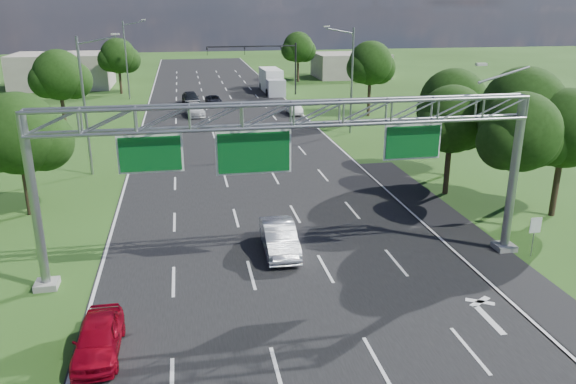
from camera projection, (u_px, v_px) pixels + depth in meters
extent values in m
plane|color=#264615|center=(245.00, 166.00, 43.97)|extent=(220.00, 220.00, 0.00)
cube|color=black|center=(245.00, 166.00, 43.97)|extent=(18.00, 180.00, 0.02)
cube|color=black|center=(462.00, 236.00, 30.84)|extent=(3.00, 30.00, 0.02)
cube|color=gray|center=(504.00, 247.00, 29.16)|extent=(1.00, 1.00, 0.30)
cylinder|color=gray|center=(514.00, 176.00, 27.92)|extent=(0.44, 0.44, 8.00)
cube|color=gray|center=(47.00, 284.00, 25.26)|extent=(1.00, 1.00, 0.30)
cylinder|color=gray|center=(35.00, 204.00, 24.02)|extent=(0.40, 0.40, 8.00)
cylinder|color=gray|center=(504.00, 75.00, 26.11)|extent=(2.54, 0.12, 0.79)
cube|color=beige|center=(481.00, 64.00, 25.74)|extent=(0.50, 0.22, 0.12)
cube|color=white|center=(150.00, 154.00, 24.23)|extent=(2.80, 0.05, 1.70)
cube|color=#0A541E|center=(150.00, 154.00, 24.17)|extent=(2.62, 0.05, 1.52)
cube|color=white|center=(254.00, 152.00, 25.06)|extent=(3.40, 0.05, 2.00)
cube|color=#0A541E|center=(254.00, 153.00, 25.00)|extent=(3.22, 0.05, 1.82)
cube|color=white|center=(412.00, 142.00, 26.31)|extent=(2.80, 0.05, 1.70)
cube|color=#0A541E|center=(413.00, 142.00, 26.25)|extent=(2.62, 0.05, 1.52)
cylinder|color=gray|center=(533.00, 238.00, 28.11)|extent=(0.06, 0.06, 2.00)
cube|color=white|center=(536.00, 225.00, 27.86)|extent=(0.60, 0.04, 0.80)
cylinder|color=black|center=(296.00, 69.00, 77.35)|extent=(0.24, 0.24, 7.00)
cylinder|color=black|center=(252.00, 46.00, 75.31)|extent=(12.00, 0.18, 0.18)
imported|color=black|center=(207.00, 51.00, 74.45)|extent=(0.18, 0.22, 1.10)
imported|color=black|center=(245.00, 51.00, 75.32)|extent=(0.18, 0.22, 1.10)
imported|color=black|center=(281.00, 50.00, 76.18)|extent=(0.18, 0.22, 1.10)
cylinder|color=gray|center=(85.00, 108.00, 40.38)|extent=(0.20, 0.20, 10.00)
cylinder|color=gray|center=(96.00, 40.00, 39.09)|extent=(2.78, 0.12, 0.60)
cube|color=beige|center=(115.00, 34.00, 39.19)|extent=(0.55, 0.22, 0.12)
cylinder|color=gray|center=(126.00, 61.00, 72.97)|extent=(0.20, 0.20, 10.00)
cylinder|color=gray|center=(133.00, 23.00, 71.68)|extent=(2.78, 0.12, 0.60)
cube|color=beige|center=(144.00, 20.00, 71.78)|extent=(0.55, 0.22, 0.12)
cylinder|color=gray|center=(352.00, 82.00, 53.68)|extent=(0.20, 0.20, 10.00)
cylinder|color=gray|center=(340.00, 31.00, 51.94)|extent=(2.78, 0.12, 0.60)
cube|color=beige|center=(327.00, 26.00, 51.59)|extent=(0.55, 0.22, 0.12)
cylinder|color=#2D2116|center=(511.00, 195.00, 31.75)|extent=(0.36, 0.36, 3.74)
sphere|color=black|center=(520.00, 132.00, 30.58)|extent=(4.40, 4.40, 4.40)
sphere|color=black|center=(532.00, 139.00, 31.32)|extent=(3.30, 3.30, 3.30)
sphere|color=black|center=(505.00, 142.00, 30.27)|extent=(3.08, 3.08, 3.08)
cylinder|color=#2D2116|center=(514.00, 174.00, 34.82)|extent=(0.36, 0.36, 4.18)
sphere|color=black|center=(523.00, 109.00, 33.51)|extent=(5.00, 5.00, 5.00)
sphere|color=black|center=(537.00, 117.00, 34.30)|extent=(3.75, 3.75, 3.75)
sphere|color=black|center=(508.00, 119.00, 33.19)|extent=(3.50, 3.50, 3.50)
cylinder|color=#2D2116|center=(447.00, 170.00, 37.23)|extent=(0.36, 0.36, 3.30)
sphere|color=black|center=(452.00, 119.00, 36.14)|extent=(4.40, 4.40, 4.40)
sphere|color=black|center=(464.00, 126.00, 36.88)|extent=(3.30, 3.30, 3.30)
sphere|color=black|center=(439.00, 127.00, 35.83)|extent=(3.08, 3.08, 3.08)
cylinder|color=#2D2116|center=(556.00, 188.00, 33.32)|extent=(0.36, 0.36, 3.52)
sphere|color=black|center=(565.00, 128.00, 32.17)|extent=(4.60, 4.60, 4.60)
sphere|color=black|center=(551.00, 138.00, 31.86)|extent=(3.22, 3.22, 3.22)
cylinder|color=#2D2116|center=(448.00, 152.00, 41.27)|extent=(0.36, 0.36, 3.52)
sphere|color=black|center=(453.00, 102.00, 40.09)|extent=(4.80, 4.80, 4.80)
sphere|color=black|center=(465.00, 109.00, 40.86)|extent=(3.60, 3.60, 3.60)
sphere|color=black|center=(440.00, 110.00, 39.78)|extent=(3.36, 3.36, 3.36)
cylinder|color=#2D2116|center=(27.00, 190.00, 33.60)|extent=(0.36, 0.36, 3.08)
sphere|color=black|center=(18.00, 133.00, 32.49)|extent=(4.80, 4.80, 4.80)
sphere|color=black|center=(43.00, 141.00, 33.27)|extent=(3.60, 3.60, 3.60)
cylinder|color=#2D2116|center=(64.00, 114.00, 54.57)|extent=(0.36, 0.36, 3.74)
sphere|color=black|center=(59.00, 75.00, 53.35)|extent=(4.80, 4.80, 4.80)
sphere|color=black|center=(74.00, 80.00, 54.12)|extent=(3.60, 3.60, 3.60)
sphere|color=black|center=(47.00, 81.00, 53.04)|extent=(3.36, 3.36, 3.36)
cylinder|color=#2D2116|center=(121.00, 82.00, 78.44)|extent=(0.36, 0.36, 3.30)
sphere|color=black|center=(118.00, 56.00, 77.29)|extent=(4.80, 4.80, 4.80)
sphere|color=black|center=(128.00, 60.00, 78.06)|extent=(3.60, 3.60, 3.60)
sphere|color=black|center=(110.00, 60.00, 76.98)|extent=(3.36, 3.36, 3.36)
cylinder|color=#2D2116|center=(369.00, 98.00, 62.87)|extent=(0.36, 0.36, 3.96)
sphere|color=black|center=(370.00, 63.00, 61.62)|extent=(4.80, 4.80, 4.80)
sphere|color=black|center=(379.00, 68.00, 62.40)|extent=(3.60, 3.60, 3.60)
sphere|color=black|center=(362.00, 68.00, 61.31)|extent=(3.36, 3.36, 3.36)
cylinder|color=#2D2116|center=(298.00, 71.00, 90.53)|extent=(0.36, 0.36, 3.52)
sphere|color=black|center=(298.00, 47.00, 89.35)|extent=(4.80, 4.80, 4.80)
sphere|color=black|center=(305.00, 51.00, 90.12)|extent=(3.60, 3.60, 3.60)
sphere|color=black|center=(292.00, 50.00, 89.04)|extent=(3.36, 3.36, 3.36)
cube|color=gray|center=(63.00, 71.00, 84.05)|extent=(14.00, 10.00, 5.00)
cube|color=gray|center=(351.00, 65.00, 95.91)|extent=(12.00, 9.00, 4.00)
imported|color=#AE081D|center=(98.00, 338.00, 20.32)|extent=(1.64, 3.99, 1.35)
imported|color=silver|center=(279.00, 238.00, 28.70)|extent=(1.74, 4.69, 1.53)
imported|color=silver|center=(195.00, 109.00, 63.49)|extent=(2.31, 4.99, 1.41)
imported|color=black|center=(214.00, 100.00, 70.56)|extent=(2.04, 4.03, 1.09)
imported|color=black|center=(191.00, 98.00, 70.55)|extent=(2.43, 4.93, 1.62)
imported|color=white|center=(294.00, 108.00, 64.47)|extent=(1.42, 3.95, 1.30)
cube|color=white|center=(271.00, 80.00, 80.23)|extent=(2.66, 6.27, 3.10)
cube|color=silver|center=(276.00, 88.00, 76.37)|extent=(2.44, 2.34, 2.27)
cylinder|color=black|center=(267.00, 93.00, 76.56)|extent=(0.36, 1.03, 1.03)
cylinder|color=black|center=(284.00, 92.00, 76.96)|extent=(0.36, 1.03, 1.03)
cylinder|color=black|center=(261.00, 86.00, 82.33)|extent=(0.36, 1.03, 1.03)
cylinder|color=black|center=(276.00, 86.00, 82.73)|extent=(0.36, 1.03, 1.03)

